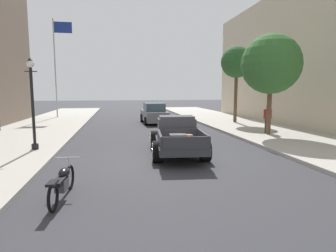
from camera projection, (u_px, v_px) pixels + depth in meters
The scene contains 9 objects.
ground_plane at pixel (172, 160), 10.90m from camera, with size 140.00×140.00×0.00m, color #333338.
hotrod_truck_gunmetal at pixel (176, 135), 12.10m from camera, with size 2.48×5.04×1.58m.
motorcycle_parked at pixel (62, 182), 6.88m from camera, with size 0.62×2.12×0.93m.
car_background_grey at pixel (154, 114), 23.15m from camera, with size 1.99×4.36×1.65m.
pedestrian_sidewalk_right at pixel (268, 117), 16.78m from camera, with size 0.53×0.22×1.65m.
street_lamp_near at pixel (32, 97), 11.87m from camera, with size 0.50×0.32×3.85m.
flagpole at pixel (57, 57), 26.58m from camera, with size 1.74×0.16×9.16m.
street_tree_nearest at pixel (271, 64), 15.90m from camera, with size 3.35×3.35×5.65m.
street_tree_second at pixel (237, 63), 22.07m from camera, with size 2.44×2.44×5.94m.
Camera 1 is at (-2.01, -10.46, 2.64)m, focal length 30.31 mm.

